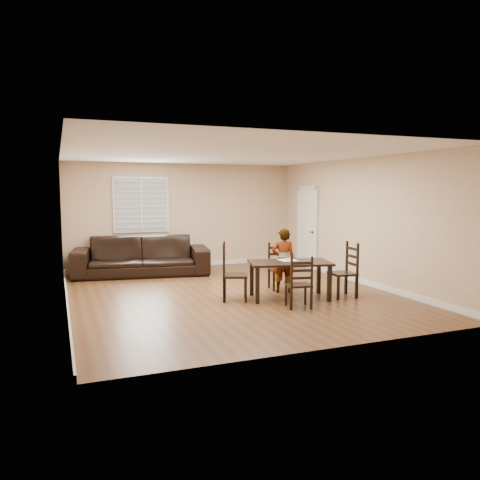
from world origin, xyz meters
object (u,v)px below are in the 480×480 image
Objects in this scene: chair_near at (278,267)px; child at (283,261)px; chair_right at (348,272)px; sofa at (142,256)px; chair_far at (300,285)px; donut at (289,259)px; dining_table at (290,266)px; chair_left at (228,274)px.

child is at bearing -94.04° from chair_near.
chair_right is at bearing -44.42° from chair_near.
child is at bearing -43.54° from sofa.
chair_right is 0.82× the size of child.
chair_far is (-0.41, -1.68, -0.02)m from chair_near.
child is 11.14× the size of donut.
chair_near reaches higher than dining_table.
chair_far is (-0.19, -0.76, -0.20)m from dining_table.
chair_near is 1.73m from chair_far.
chair_right is (1.30, 0.50, 0.06)m from chair_far.
chair_right is at bearing 163.82° from child.
dining_table is 14.45× the size of donut.
donut is at bearing 83.66° from dining_table.
dining_table is 4.08m from sofa.
chair_near is 0.89× the size of chair_left.
chair_left reaches higher than donut.
sofa is at bearing 136.02° from dining_table.
sofa is at bearing -133.25° from chair_right.
donut is (-1.05, 0.42, 0.25)m from chair_right.
donut is 3.99m from sofa.
dining_table is at bearing 98.21° from child.
chair_far is at bearing -118.42° from chair_left.
chair_near is 0.30× the size of sofa.
dining_table is at bearing -94.92° from chair_near.
chair_near is at bearing -44.25° from chair_left.
chair_left is 1.20m from donut.
chair_right is at bearing -83.55° from chair_left.
dining_table is 0.54m from child.
chair_left reaches higher than sofa.
child reaches higher than donut.
dining_table is at bearing -97.71° from chair_right.
chair_near is 0.75× the size of child.
dining_table is 0.20m from donut.
chair_left is at bearing -37.73° from chair_far.
sofa is at bearing 38.73° from chair_left.
chair_near is 0.83m from donut.
chair_right is (2.22, -0.56, -0.01)m from chair_left.
dining_table is 1.74× the size of chair_near.
chair_right is (1.11, -0.26, -0.13)m from dining_table.
sofa is (-1.96, 4.23, 0.05)m from chair_far.
child reaches higher than chair_near.
chair_right is at bearing -40.11° from sofa.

